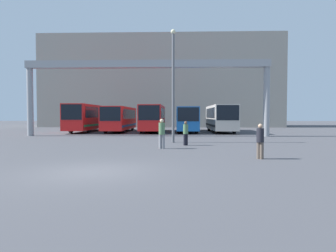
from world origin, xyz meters
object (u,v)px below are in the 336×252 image
Objects in this scene: bus_slot_2 at (153,117)px; pedestrian_near_center at (260,140)px; bus_slot_3 at (187,118)px; bus_slot_0 at (89,116)px; bus_slot_4 at (221,117)px; bus_slot_1 at (120,118)px; lamp_post at (173,81)px; pedestrian_near_right at (186,133)px; pedestrian_mid_left at (162,133)px.

pedestrian_near_center is at bearing -73.05° from bus_slot_2.
bus_slot_3 is 23.05m from pedestrian_near_center.
bus_slot_4 is (16.43, -0.69, -0.06)m from bus_slot_0.
lamp_post is (6.79, -14.58, 2.77)m from bus_slot_1.
pedestrian_near_right is at bearing -66.53° from lamp_post.
pedestrian_near_center is at bearing -64.33° from bus_slot_1.
bus_slot_3 is at bearing 84.47° from lamp_post.
pedestrian_near_center is (3.28, -6.18, 0.00)m from pedestrian_near_right.
bus_slot_0 reaches higher than bus_slot_3.
bus_slot_3 is 18.87m from pedestrian_mid_left.
pedestrian_mid_left is (-6.15, -18.57, -0.88)m from bus_slot_4.
bus_slot_0 is at bearing 177.61° from bus_slot_3.
pedestrian_mid_left is (-2.04, -18.75, -0.75)m from bus_slot_3.
bus_slot_3 is at bearing 177.53° from bus_slot_4.
pedestrian_mid_left is at bearing -96.22° from bus_slot_3.
pedestrian_near_center is (15.05, -23.39, -1.04)m from bus_slot_0.
pedestrian_near_center is (6.84, -22.44, -0.97)m from bus_slot_2.
bus_slot_3 is at bearing 6.07° from bus_slot_2.
pedestrian_near_center is at bearing -83.18° from bus_slot_3.
bus_slot_2 is at bearing -173.93° from bus_slot_3.
pedestrian_near_center is (-1.37, -22.70, -0.98)m from bus_slot_4.
bus_slot_0 is at bearing 177.59° from bus_slot_4.
bus_slot_0 is 8.27m from bus_slot_2.
lamp_post is at bearing -65.02° from bus_slot_1.
pedestrian_near_center is at bearing -57.23° from bus_slot_0.
bus_slot_1 is at bearing 179.65° from bus_slot_4.
bus_slot_4 is 22.76m from pedestrian_near_center.
bus_slot_0 is 7.50× the size of pedestrian_near_center.
bus_slot_2 is 0.92× the size of bus_slot_3.
bus_slot_2 is (4.11, -0.33, 0.09)m from bus_slot_1.
pedestrian_mid_left is at bearing -83.57° from bus_slot_2.
lamp_post is at bearing -79.33° from bus_slot_2.
bus_slot_4 is 1.30× the size of lamp_post.
bus_slot_4 reaches higher than pedestrian_near_center.
bus_slot_1 is at bearing 114.98° from lamp_post.
bus_slot_0 reaches higher than bus_slot_4.
bus_slot_2 is 23.48m from pedestrian_near_center.
bus_slot_2 is 14.74m from lamp_post.
bus_slot_2 reaches higher than pedestrian_near_center.
bus_slot_2 is 6.33× the size of pedestrian_near_center.
bus_slot_2 is 5.71× the size of pedestrian_mid_left.
bus_slot_2 reaches higher than pedestrian_mid_left.
bus_slot_0 is 18.88m from lamp_post.
bus_slot_4 is 6.65× the size of pedestrian_near_center.
lamp_post reaches higher than bus_slot_1.
bus_slot_1 reaches higher than pedestrian_near_center.
bus_slot_1 is at bearing -179.29° from bus_slot_3.
bus_slot_3 is 1.03× the size of bus_slot_4.
bus_slot_3 reaches higher than pedestrian_near_right.
lamp_post is at bearing 156.08° from pedestrian_near_center.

